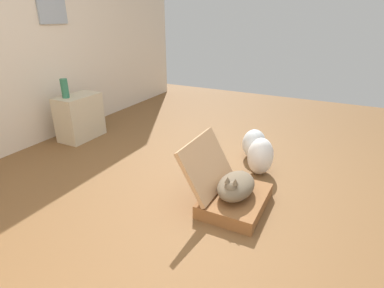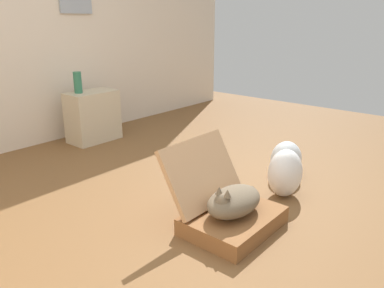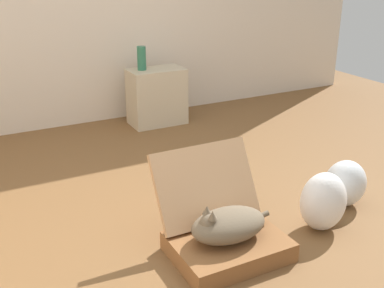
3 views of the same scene
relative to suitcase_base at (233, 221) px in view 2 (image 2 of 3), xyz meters
The scene contains 9 objects.
ground_plane 0.43m from the suitcase_base, 84.55° to the left, with size 7.68×7.68×0.00m, color brown.
wall_back 2.96m from the suitcase_base, 89.10° to the left, with size 6.40×0.15×2.60m.
suitcase_base is the anchor object (origin of this frame).
suitcase_lid 0.38m from the suitcase_base, 90.00° to the left, with size 0.62×0.47×0.04m, color tan.
cat 0.14m from the suitcase_base, behind, with size 0.52×0.28×0.22m.
plastic_bag_white 0.67m from the suitcase_base, ahead, with size 0.30×0.25×0.37m, color white.
plastic_bag_clear 1.02m from the suitcase_base, ahead, with size 0.29×0.25×0.32m, color silver.
side_table 2.35m from the suitcase_base, 76.14° to the left, with size 0.54×0.32×0.55m, color beige.
vase_tall 2.42m from the suitcase_base, 79.51° to the left, with size 0.08×0.08×0.23m, color #2D7051.
Camera 2 is at (-1.87, -1.62, 1.30)m, focal length 35.25 mm.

